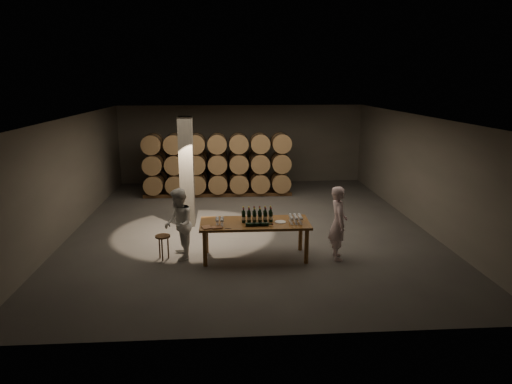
{
  "coord_description": "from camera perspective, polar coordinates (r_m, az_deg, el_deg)",
  "views": [
    {
      "loc": [
        -0.68,
        -12.84,
        4.19
      ],
      "look_at": [
        0.18,
        -0.31,
        1.1
      ],
      "focal_mm": 32.0,
      "sensor_mm": 36.0,
      "label": 1
    }
  ],
  "objects": [
    {
      "name": "notebook_corner",
      "position": [
        10.52,
        -6.2,
        -4.41
      ],
      "size": [
        0.26,
        0.3,
        0.02
      ],
      "primitive_type": "cube",
      "rotation": [
        0.0,
        0.0,
        0.29
      ],
      "color": "brown",
      "rests_on": "tasting_table"
    },
    {
      "name": "stool",
      "position": [
        11.14,
        -11.56,
        -5.87
      ],
      "size": [
        0.36,
        0.36,
        0.6
      ],
      "rotation": [
        0.0,
        0.0,
        -0.09
      ],
      "color": "#51341B",
      "rests_on": "ground"
    },
    {
      "name": "glass_cluster_right",
      "position": [
        10.87,
        4.97,
        -3.15
      ],
      "size": [
        0.31,
        0.42,
        0.17
      ],
      "color": "silver",
      "rests_on": "tasting_table"
    },
    {
      "name": "lying_bottles",
      "position": [
        10.57,
        0.2,
        -4.07
      ],
      "size": [
        0.64,
        0.09,
        0.09
      ],
      "color": "black",
      "rests_on": "tasting_table"
    },
    {
      "name": "glass_cluster_left",
      "position": [
        10.68,
        -4.57,
        -3.47
      ],
      "size": [
        0.19,
        0.3,
        0.17
      ],
      "color": "silver",
      "rests_on": "tasting_table"
    },
    {
      "name": "tasting_table",
      "position": [
        10.91,
        -0.14,
        -4.3
      ],
      "size": [
        2.6,
        1.1,
        0.9
      ],
      "color": "brown",
      "rests_on": "ground"
    },
    {
      "name": "notebook_near",
      "position": [
        10.48,
        -4.91,
        -4.43
      ],
      "size": [
        0.26,
        0.23,
        0.03
      ],
      "primitive_type": "cube",
      "rotation": [
        0.0,
        0.0,
        0.23
      ],
      "color": "brown",
      "rests_on": "tasting_table"
    },
    {
      "name": "bottle_cluster",
      "position": [
        10.89,
        0.14,
        -3.06
      ],
      "size": [
        0.74,
        0.24,
        0.36
      ],
      "color": "black",
      "rests_on": "tasting_table"
    },
    {
      "name": "pen",
      "position": [
        10.42,
        -3.52,
        -4.57
      ],
      "size": [
        0.14,
        0.02,
        0.01
      ],
      "primitive_type": "cylinder",
      "rotation": [
        0.0,
        1.57,
        -0.04
      ],
      "color": "black",
      "rests_on": "tasting_table"
    },
    {
      "name": "plate",
      "position": [
        10.88,
        3.06,
        -3.75
      ],
      "size": [
        0.27,
        0.27,
        0.02
      ],
      "primitive_type": "cylinder",
      "color": "white",
      "rests_on": "tasting_table"
    },
    {
      "name": "room",
      "position": [
        13.34,
        -8.66,
        2.47
      ],
      "size": [
        12.0,
        12.0,
        12.0
      ],
      "color": "#504D4B",
      "rests_on": "ground"
    },
    {
      "name": "barrel_stack_back",
      "position": [
        18.37,
        -5.95,
        3.19
      ],
      "size": [
        4.7,
        0.95,
        1.57
      ],
      "color": "#51341B",
      "rests_on": "ground"
    },
    {
      "name": "person_man",
      "position": [
        11.02,
        10.25,
        -3.83
      ],
      "size": [
        0.45,
        0.67,
        1.78
      ],
      "primitive_type": "imported",
      "rotation": [
        0.0,
        0.0,
        1.53
      ],
      "color": "white",
      "rests_on": "ground"
    },
    {
      "name": "person_woman",
      "position": [
        11.01,
        -9.65,
        -3.99
      ],
      "size": [
        0.77,
        0.92,
        1.72
      ],
      "primitive_type": "imported",
      "rotation": [
        0.0,
        0.0,
        -1.42
      ],
      "color": "white",
      "rests_on": "ground"
    },
    {
      "name": "barrel_stack_front",
      "position": [
        16.91,
        -4.82,
        3.58
      ],
      "size": [
        5.48,
        0.95,
        2.31
      ],
      "color": "#51341B",
      "rests_on": "ground"
    }
  ]
}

